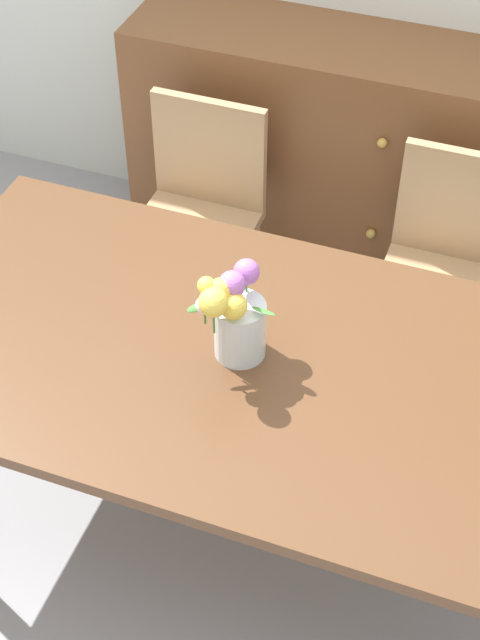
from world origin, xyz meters
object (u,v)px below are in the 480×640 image
(chair_right, at_px, (447,264))
(flower_vase, at_px, (235,316))
(dining_table, at_px, (233,374))
(dresser, at_px, (314,156))
(chair_left, at_px, (199,207))

(chair_right, height_order, flower_vase, flower_vase)
(dining_table, xyz_separation_m, flower_vase, (0.01, 0.00, 0.22))
(chair_right, bearing_deg, dresser, -37.56)
(dresser, distance_m, flower_vase, 1.40)
(flower_vase, bearing_deg, dining_table, -163.69)
(dining_table, bearing_deg, dresser, 96.90)
(dining_table, bearing_deg, chair_right, 62.38)
(chair_right, distance_m, flower_vase, 1.04)
(chair_left, distance_m, chair_right, 0.90)
(chair_left, bearing_deg, dining_table, 117.62)
(chair_right, relative_size, dresser, 0.64)
(dresser, relative_size, flower_vase, 4.61)
(chair_right, bearing_deg, flower_vase, 62.70)
(chair_left, xyz_separation_m, chair_right, (0.90, 0.00, 0.00))
(dresser, bearing_deg, chair_right, -37.56)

